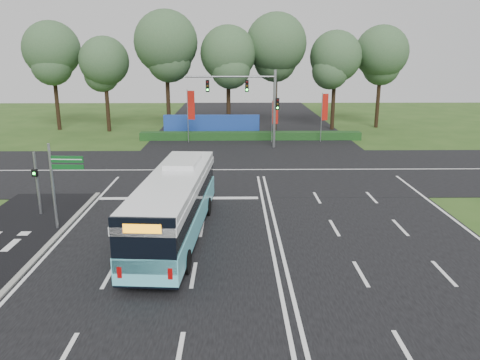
{
  "coord_description": "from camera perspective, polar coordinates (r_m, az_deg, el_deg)",
  "views": [
    {
      "loc": [
        -1.71,
        -21.73,
        8.49
      ],
      "look_at": [
        -1.37,
        2.0,
        1.99
      ],
      "focal_mm": 35.0,
      "sensor_mm": 36.0,
      "label": 1
    }
  ],
  "objects": [
    {
      "name": "blue_hoarding",
      "position": [
        49.34,
        -3.48,
        6.68
      ],
      "size": [
        10.0,
        0.3,
        2.2
      ],
      "primitive_type": "cube",
      "color": "#1C3E9A",
      "rests_on": "ground"
    },
    {
      "name": "ground",
      "position": [
        23.4,
        3.45,
        -5.99
      ],
      "size": [
        120.0,
        120.0,
        0.0
      ],
      "primitive_type": "plane",
      "color": "#294918",
      "rests_on": "ground"
    },
    {
      "name": "eucalyptus_row",
      "position": [
        52.2,
        -2.28,
        15.54
      ],
      "size": [
        42.45,
        9.4,
        12.83
      ],
      "color": "black",
      "rests_on": "ground"
    },
    {
      "name": "banner_flag_mid",
      "position": [
        45.3,
        4.22,
        7.93
      ],
      "size": [
        0.61,
        0.08,
        4.1
      ],
      "rotation": [
        0.0,
        0.0,
        0.05
      ],
      "color": "gray",
      "rests_on": "ground"
    },
    {
      "name": "road_cross",
      "position": [
        34.82,
        2.03,
        1.24
      ],
      "size": [
        120.0,
        14.0,
        0.05
      ],
      "primitive_type": "cube",
      "color": "black",
      "rests_on": "ground"
    },
    {
      "name": "kerb_strip",
      "position": [
        22.19,
        -23.22,
        -8.32
      ],
      "size": [
        0.25,
        18.0,
        0.12
      ],
      "primitive_type": "cube",
      "color": "gray",
      "rests_on": "ground"
    },
    {
      "name": "road_main",
      "position": [
        23.39,
        3.45,
        -5.94
      ],
      "size": [
        20.0,
        120.0,
        0.04
      ],
      "primitive_type": "cube",
      "color": "black",
      "rests_on": "ground"
    },
    {
      "name": "pedestrian_signal",
      "position": [
        26.99,
        -23.53,
        -0.13
      ],
      "size": [
        0.31,
        0.42,
        3.46
      ],
      "rotation": [
        0.0,
        0.0,
        -0.26
      ],
      "color": "gray",
      "rests_on": "ground"
    },
    {
      "name": "banner_flag_left",
      "position": [
        45.23,
        -6.09,
        8.65
      ],
      "size": [
        0.74,
        0.23,
        5.1
      ],
      "rotation": [
        0.0,
        0.0,
        -0.25
      ],
      "color": "gray",
      "rests_on": "ground"
    },
    {
      "name": "street_sign",
      "position": [
        24.15,
        -21.2,
        0.39
      ],
      "size": [
        1.68,
        0.23,
        4.32
      ],
      "rotation": [
        0.0,
        0.0,
        -0.08
      ],
      "color": "gray",
      "rests_on": "ground"
    },
    {
      "name": "hedge",
      "position": [
        46.97,
        1.3,
        5.4
      ],
      "size": [
        22.0,
        1.2,
        0.8
      ],
      "primitive_type": "cube",
      "color": "#143613",
      "rests_on": "ground"
    },
    {
      "name": "banner_flag_right",
      "position": [
        46.26,
        10.21,
        8.38
      ],
      "size": [
        0.67,
        0.29,
        4.76
      ],
      "rotation": [
        0.0,
        0.0,
        0.37
      ],
      "color": "gray",
      "rests_on": "ground"
    },
    {
      "name": "traffic_light_gantry",
      "position": [
        42.45,
        1.81,
        10.14
      ],
      "size": [
        8.41,
        0.28,
        7.0
      ],
      "color": "gray",
      "rests_on": "ground"
    },
    {
      "name": "city_bus",
      "position": [
        21.9,
        -7.94,
        -3.03
      ],
      "size": [
        3.17,
        11.54,
        3.27
      ],
      "rotation": [
        0.0,
        0.0,
        -0.07
      ],
      "color": "#66DDED",
      "rests_on": "ground"
    }
  ]
}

